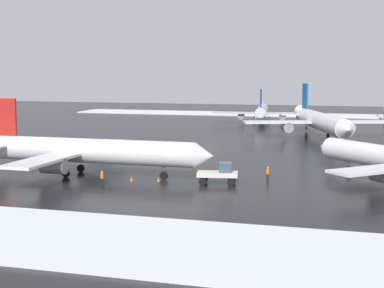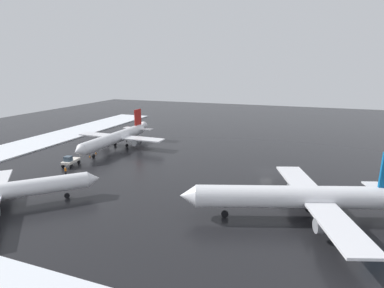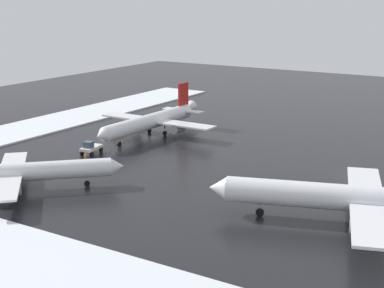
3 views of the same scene
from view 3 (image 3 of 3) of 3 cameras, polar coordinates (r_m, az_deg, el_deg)
ground_plane at (r=96.12m, az=14.55°, el=-2.91°), size 240.00×240.00×0.00m
snow_bank_left at (r=131.44m, az=-14.43°, el=1.74°), size 14.00×116.00×0.30m
airplane_parked_starboard at (r=117.96m, az=-3.97°, el=2.23°), size 26.03×31.48×9.36m
airplane_far_rear at (r=75.07m, az=15.06°, el=-5.08°), size 33.68×28.40×10.28m
airplane_parked_portside at (r=88.35m, az=-16.13°, el=-2.63°), size 22.66×22.20×8.51m
pushback_tug at (r=106.07m, az=-9.80°, el=-0.33°), size 2.97×4.91×2.50m
ground_crew_beside_wing at (r=100.48m, az=-10.31°, el=-1.36°), size 0.36×0.36×1.71m
ground_crew_by_nose_gear at (r=118.27m, az=-7.52°, el=1.12°), size 0.36×0.36×1.71m
traffic_cone_near_nose at (r=124.71m, az=-1.08°, el=1.59°), size 0.36×0.36×0.55m
traffic_cone_mid_line at (r=114.60m, az=-6.72°, el=0.36°), size 0.36×0.36×0.55m
traffic_cone_wingtip_side at (r=111.89m, az=-7.49°, el=-0.01°), size 0.36×0.36×0.55m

